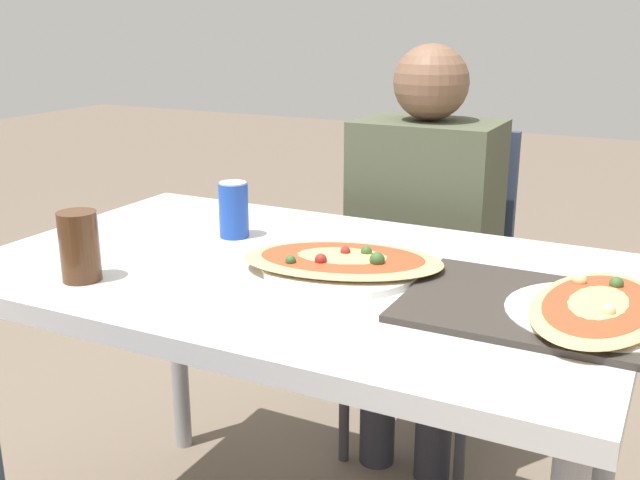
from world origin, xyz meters
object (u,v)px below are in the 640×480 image
(pizza_main, at_px, (342,263))
(drink_glass, at_px, (80,246))
(soda_can, at_px, (234,210))
(person_seated, at_px, (423,228))
(dining_table, at_px, (300,303))
(chair_far_seated, at_px, (435,275))
(pizza_second, at_px, (598,310))

(pizza_main, bearing_deg, drink_glass, -147.78)
(soda_can, bearing_deg, person_seated, 60.58)
(drink_glass, bearing_deg, dining_table, 37.86)
(chair_far_seated, bearing_deg, person_seated, 90.00)
(dining_table, distance_m, person_seated, 0.61)
(pizza_main, bearing_deg, person_seated, 94.00)
(person_seated, xyz_separation_m, soda_can, (-0.28, -0.49, 0.13))
(dining_table, xyz_separation_m, person_seated, (0.05, 0.61, 0.01))
(dining_table, relative_size, person_seated, 1.09)
(chair_far_seated, height_order, soda_can, chair_far_seated)
(dining_table, xyz_separation_m, pizza_main, (0.09, 0.01, 0.10))
(dining_table, distance_m, pizza_main, 0.13)
(dining_table, height_order, person_seated, person_seated)
(person_seated, distance_m, drink_glass, 0.95)
(soda_can, xyz_separation_m, pizza_second, (0.79, -0.14, -0.04))
(pizza_second, bearing_deg, dining_table, 177.79)
(dining_table, xyz_separation_m, pizza_second, (0.56, -0.02, 0.10))
(chair_far_seated, distance_m, drink_glass, 1.09)
(chair_far_seated, distance_m, pizza_second, 0.94)
(soda_can, xyz_separation_m, drink_glass, (-0.10, -0.37, 0.00))
(dining_table, bearing_deg, person_seated, 85.45)
(dining_table, height_order, drink_glass, drink_glass)
(person_seated, height_order, soda_can, person_seated)
(chair_far_seated, distance_m, pizza_main, 0.76)
(drink_glass, relative_size, pizza_second, 0.35)
(soda_can, relative_size, drink_glass, 0.95)
(person_seated, height_order, pizza_main, person_seated)
(chair_far_seated, xyz_separation_m, soda_can, (-0.28, -0.61, 0.30))
(pizza_second, bearing_deg, chair_far_seated, 124.57)
(soda_can, height_order, pizza_second, soda_can)
(dining_table, bearing_deg, pizza_main, 5.61)
(person_seated, bearing_deg, pizza_main, 94.00)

